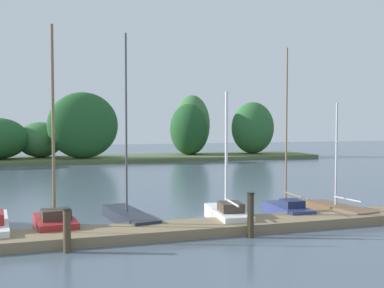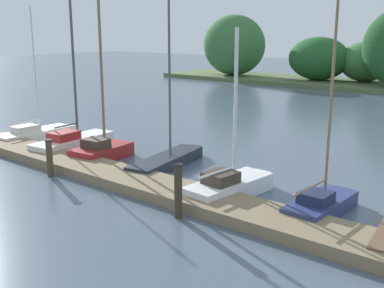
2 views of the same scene
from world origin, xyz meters
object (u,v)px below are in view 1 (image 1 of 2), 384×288
object	(u,v)px
sailboat_2	(55,220)
mooring_piling_1	(67,230)
sailboat_4	(227,213)
mooring_piling_2	(251,215)
sailboat_3	(128,214)
sailboat_5	(287,208)
sailboat_6	(337,208)

from	to	relation	value
sailboat_2	mooring_piling_1	xyz separation A→B (m)	(0.36, -2.80, 0.22)
sailboat_2	mooring_piling_1	world-z (taller)	sailboat_2
sailboat_4	mooring_piling_1	size ratio (longest dim) A/B	3.86
mooring_piling_2	sailboat_4	bearing A→B (deg)	87.92
sailboat_4	sailboat_3	bearing A→B (deg)	76.94
sailboat_2	mooring_piling_1	distance (m)	2.84
sailboat_2	sailboat_5	distance (m)	9.70
sailboat_3	sailboat_4	bearing A→B (deg)	-118.90
sailboat_4	sailboat_5	xyz separation A→B (m)	(2.97, 0.42, -0.02)
sailboat_4	sailboat_2	bearing A→B (deg)	92.40
mooring_piling_1	mooring_piling_2	bearing A→B (deg)	0.01
sailboat_5	sailboat_6	distance (m)	2.38
sailboat_2	sailboat_4	world-z (taller)	sailboat_2
sailboat_6	sailboat_5	bearing A→B (deg)	76.23
sailboat_3	sailboat_4	distance (m)	4.08
sailboat_5	mooring_piling_2	distance (m)	4.24
sailboat_5	mooring_piling_1	bearing A→B (deg)	108.53
sailboat_3	sailboat_2	bearing A→B (deg)	97.67
mooring_piling_1	mooring_piling_2	world-z (taller)	mooring_piling_2
sailboat_5	sailboat_6	world-z (taller)	sailboat_5
sailboat_3	sailboat_4	world-z (taller)	sailboat_3
sailboat_3	sailboat_6	size ratio (longest dim) A/B	1.55
sailboat_4	sailboat_6	distance (m)	5.34
sailboat_2	sailboat_4	distance (m)	6.74
sailboat_3	mooring_piling_1	world-z (taller)	sailboat_3
sailboat_2	sailboat_4	size ratio (longest dim) A/B	1.44
sailboat_3	mooring_piling_2	world-z (taller)	sailboat_3
sailboat_3	mooring_piling_2	bearing A→B (deg)	-145.50
sailboat_2	mooring_piling_1	size ratio (longest dim) A/B	5.55
mooring_piling_1	mooring_piling_2	size ratio (longest dim) A/B	0.87
sailboat_3	mooring_piling_1	bearing A→B (deg)	135.61
sailboat_6	sailboat_4	bearing A→B (deg)	83.98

